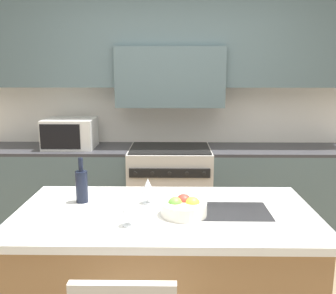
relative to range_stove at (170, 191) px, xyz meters
name	(u,v)px	position (x,y,z in m)	size (l,w,h in m)	color
back_cabinetry	(170,81)	(0.00, 0.27, 1.15)	(10.00, 0.46, 2.70)	silver
back_counter	(170,190)	(0.00, 0.02, 0.00)	(3.96, 0.62, 0.93)	#4C6066
range_stove	(170,191)	(0.00, 0.00, 0.00)	(0.85, 0.70, 0.93)	beige
microwave	(70,133)	(-1.04, 0.02, 0.61)	(0.51, 0.42, 0.30)	silver
kitchen_island	(165,277)	(-0.01, -1.67, -0.02)	(1.80, 0.94, 0.89)	olive
wine_bottle	(82,185)	(-0.55, -1.52, 0.54)	(0.08, 0.08, 0.29)	black
wine_glass_near	(129,207)	(-0.20, -1.89, 0.54)	(0.08, 0.08, 0.16)	white
wine_glass_far	(148,187)	(-0.13, -1.54, 0.54)	(0.08, 0.08, 0.16)	white
fruit_bowl	(184,207)	(0.10, -1.73, 0.47)	(0.27, 0.27, 0.11)	silver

